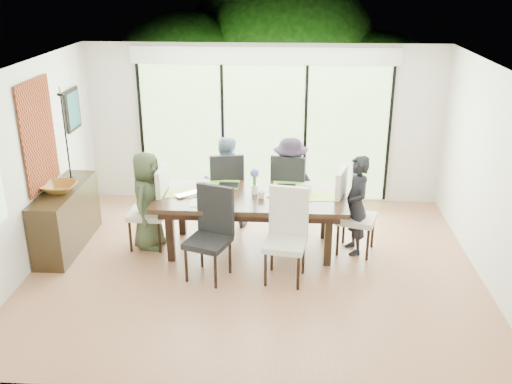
# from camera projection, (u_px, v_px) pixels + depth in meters

# --- Properties ---
(floor) EXTENTS (6.00, 5.00, 0.01)m
(floor) POSITION_uv_depth(u_px,v_px,m) (255.00, 267.00, 7.82)
(floor) COLOR brown
(floor) RESTS_ON ground
(ceiling) EXTENTS (6.00, 5.00, 0.01)m
(ceiling) POSITION_uv_depth(u_px,v_px,m) (255.00, 67.00, 6.83)
(ceiling) COLOR white
(ceiling) RESTS_ON wall_back
(wall_back) EXTENTS (6.00, 0.02, 2.70)m
(wall_back) POSITION_uv_depth(u_px,v_px,m) (264.00, 124.00, 9.65)
(wall_back) COLOR silver
(wall_back) RESTS_ON floor
(wall_front) EXTENTS (6.00, 0.02, 2.70)m
(wall_front) POSITION_uv_depth(u_px,v_px,m) (237.00, 270.00, 4.99)
(wall_front) COLOR silver
(wall_front) RESTS_ON floor
(wall_left) EXTENTS (0.02, 5.00, 2.70)m
(wall_left) POSITION_uv_depth(u_px,v_px,m) (27.00, 169.00, 7.49)
(wall_left) COLOR silver
(wall_left) RESTS_ON floor
(wall_right) EXTENTS (0.02, 5.00, 2.70)m
(wall_right) POSITION_uv_depth(u_px,v_px,m) (494.00, 179.00, 7.15)
(wall_right) COLOR silver
(wall_right) RESTS_ON floor
(glass_doors) EXTENTS (4.20, 0.02, 2.30)m
(glass_doors) POSITION_uv_depth(u_px,v_px,m) (264.00, 133.00, 9.67)
(glass_doors) COLOR #598C3F
(glass_doors) RESTS_ON wall_back
(blinds_header) EXTENTS (4.40, 0.06, 0.28)m
(blinds_header) POSITION_uv_depth(u_px,v_px,m) (264.00, 56.00, 9.19)
(blinds_header) COLOR white
(blinds_header) RESTS_ON wall_back
(mullion_a) EXTENTS (0.05, 0.04, 2.30)m
(mullion_a) POSITION_uv_depth(u_px,v_px,m) (142.00, 132.00, 9.78)
(mullion_a) COLOR black
(mullion_a) RESTS_ON wall_back
(mullion_b) EXTENTS (0.05, 0.04, 2.30)m
(mullion_b) POSITION_uv_depth(u_px,v_px,m) (223.00, 133.00, 9.70)
(mullion_b) COLOR black
(mullion_b) RESTS_ON wall_back
(mullion_c) EXTENTS (0.05, 0.04, 2.30)m
(mullion_c) POSITION_uv_depth(u_px,v_px,m) (305.00, 134.00, 9.62)
(mullion_c) COLOR black
(mullion_c) RESTS_ON wall_back
(mullion_d) EXTENTS (0.05, 0.04, 2.30)m
(mullion_d) POSITION_uv_depth(u_px,v_px,m) (389.00, 136.00, 9.54)
(mullion_d) COLOR black
(mullion_d) RESTS_ON wall_back
(deck) EXTENTS (6.00, 1.80, 0.10)m
(deck) POSITION_uv_depth(u_px,v_px,m) (266.00, 183.00, 10.99)
(deck) COLOR brown
(deck) RESTS_ON ground
(rail_top) EXTENTS (6.00, 0.08, 0.06)m
(rail_top) POSITION_uv_depth(u_px,v_px,m) (268.00, 141.00, 11.52)
(rail_top) COLOR brown
(rail_top) RESTS_ON deck
(foliage_left) EXTENTS (3.20, 3.20, 3.20)m
(foliage_left) POSITION_uv_depth(u_px,v_px,m) (186.00, 87.00, 12.22)
(foliage_left) COLOR #14380F
(foliage_left) RESTS_ON ground
(foliage_mid) EXTENTS (4.00, 4.00, 4.00)m
(foliage_mid) POSITION_uv_depth(u_px,v_px,m) (289.00, 67.00, 12.52)
(foliage_mid) COLOR #14380F
(foliage_mid) RESTS_ON ground
(foliage_right) EXTENTS (2.80, 2.80, 2.80)m
(foliage_right) POSITION_uv_depth(u_px,v_px,m) (375.00, 100.00, 11.88)
(foliage_right) COLOR #14380F
(foliage_right) RESTS_ON ground
(foliage_far) EXTENTS (3.60, 3.60, 3.60)m
(foliage_far) POSITION_uv_depth(u_px,v_px,m) (247.00, 69.00, 13.30)
(foliage_far) COLOR #14380F
(foliage_far) RESTS_ON ground
(table_top) EXTENTS (2.67, 1.23, 0.07)m
(table_top) POSITION_uv_depth(u_px,v_px,m) (251.00, 197.00, 8.03)
(table_top) COLOR black
(table_top) RESTS_ON floor
(table_apron) EXTENTS (2.45, 1.00, 0.11)m
(table_apron) POSITION_uv_depth(u_px,v_px,m) (251.00, 204.00, 8.07)
(table_apron) COLOR black
(table_apron) RESTS_ON floor
(table_leg_fl) EXTENTS (0.10, 0.10, 0.77)m
(table_leg_fl) POSITION_uv_depth(u_px,v_px,m) (171.00, 235.00, 7.85)
(table_leg_fl) COLOR black
(table_leg_fl) RESTS_ON floor
(table_leg_fr) EXTENTS (0.10, 0.10, 0.77)m
(table_leg_fr) POSITION_uv_depth(u_px,v_px,m) (328.00, 239.00, 7.73)
(table_leg_fr) COLOR black
(table_leg_fr) RESTS_ON floor
(table_leg_bl) EXTENTS (0.10, 0.10, 0.77)m
(table_leg_bl) POSITION_uv_depth(u_px,v_px,m) (182.00, 211.00, 8.65)
(table_leg_bl) COLOR black
(table_leg_bl) RESTS_ON floor
(table_leg_br) EXTENTS (0.10, 0.10, 0.77)m
(table_leg_br) POSITION_uv_depth(u_px,v_px,m) (325.00, 214.00, 8.53)
(table_leg_br) COLOR black
(table_leg_br) RESTS_ON floor
(chair_left_end) EXTENTS (0.52, 0.52, 1.23)m
(chair_left_end) POSITION_uv_depth(u_px,v_px,m) (147.00, 207.00, 8.19)
(chair_left_end) COLOR beige
(chair_left_end) RESTS_ON floor
(chair_right_end) EXTENTS (0.64, 0.64, 1.23)m
(chair_right_end) POSITION_uv_depth(u_px,v_px,m) (357.00, 212.00, 8.02)
(chair_right_end) COLOR beige
(chair_right_end) RESTS_ON floor
(chair_far_left) EXTENTS (0.60, 0.60, 1.23)m
(chair_far_left) POSITION_uv_depth(u_px,v_px,m) (226.00, 188.00, 8.92)
(chair_far_left) COLOR black
(chair_far_left) RESTS_ON floor
(chair_far_right) EXTENTS (0.59, 0.59, 1.23)m
(chair_far_right) POSITION_uv_depth(u_px,v_px,m) (290.00, 189.00, 8.86)
(chair_far_right) COLOR black
(chair_far_right) RESTS_ON floor
(chair_near_left) EXTENTS (0.66, 0.66, 1.23)m
(chair_near_left) POSITION_uv_depth(u_px,v_px,m) (207.00, 235.00, 7.32)
(chair_near_left) COLOR black
(chair_near_left) RESTS_ON floor
(chair_near_right) EXTENTS (0.59, 0.59, 1.23)m
(chair_near_right) POSITION_uv_depth(u_px,v_px,m) (285.00, 237.00, 7.27)
(chair_near_right) COLOR beige
(chair_near_right) RESTS_ON floor
(person_left_end) EXTENTS (0.53, 0.73, 1.44)m
(person_left_end) POSITION_uv_depth(u_px,v_px,m) (148.00, 200.00, 8.15)
(person_left_end) COLOR #38452E
(person_left_end) RESTS_ON floor
(person_right_end) EXTENTS (0.56, 0.75, 1.44)m
(person_right_end) POSITION_uv_depth(u_px,v_px,m) (356.00, 205.00, 7.98)
(person_right_end) COLOR black
(person_right_end) RESTS_ON floor
(person_far_left) EXTENTS (0.70, 0.47, 1.44)m
(person_far_left) POSITION_uv_depth(u_px,v_px,m) (226.00, 182.00, 8.86)
(person_far_left) COLOR #728BA6
(person_far_left) RESTS_ON floor
(person_far_right) EXTENTS (0.71, 0.48, 1.44)m
(person_far_right) POSITION_uv_depth(u_px,v_px,m) (290.00, 183.00, 8.80)
(person_far_right) COLOR black
(person_far_right) RESTS_ON floor
(placemat_left) EXTENTS (0.49, 0.36, 0.01)m
(placemat_left) POSITION_uv_depth(u_px,v_px,m) (184.00, 193.00, 8.07)
(placemat_left) COLOR #97B23F
(placemat_left) RESTS_ON table_top
(placemat_right) EXTENTS (0.49, 0.36, 0.01)m
(placemat_right) POSITION_uv_depth(u_px,v_px,m) (318.00, 196.00, 7.97)
(placemat_right) COLOR #A4BC43
(placemat_right) RESTS_ON table_top
(placemat_far_l) EXTENTS (0.49, 0.36, 0.01)m
(placemat_far_l) POSITION_uv_depth(u_px,v_px,m) (222.00, 184.00, 8.42)
(placemat_far_l) COLOR #81B942
(placemat_far_l) RESTS_ON table_top
(placemat_far_r) EXTENTS (0.49, 0.36, 0.01)m
(placemat_far_r) POSITION_uv_depth(u_px,v_px,m) (290.00, 186.00, 8.36)
(placemat_far_r) COLOR #7EBB42
(placemat_far_r) RESTS_ON table_top
(placemat_paper) EXTENTS (0.49, 0.36, 0.01)m
(placemat_paper) POSITION_uv_depth(u_px,v_px,m) (209.00, 202.00, 7.77)
(placemat_paper) COLOR white
(placemat_paper) RESTS_ON table_top
(tablet_far_l) EXTENTS (0.29, 0.20, 0.01)m
(tablet_far_l) POSITION_uv_depth(u_px,v_px,m) (229.00, 185.00, 8.36)
(tablet_far_l) COLOR black
(tablet_far_l) RESTS_ON table_top
(tablet_far_r) EXTENTS (0.27, 0.19, 0.01)m
(tablet_far_r) POSITION_uv_depth(u_px,v_px,m) (287.00, 186.00, 8.31)
(tablet_far_r) COLOR black
(tablet_far_r) RESTS_ON table_top
(papers) EXTENTS (0.33, 0.25, 0.00)m
(papers) POSITION_uv_depth(u_px,v_px,m) (301.00, 197.00, 7.93)
(papers) COLOR white
(papers) RESTS_ON table_top
(platter_base) EXTENTS (0.29, 0.29, 0.03)m
(platter_base) POSITION_uv_depth(u_px,v_px,m) (209.00, 201.00, 7.77)
(platter_base) COLOR white
(platter_base) RESTS_ON table_top
(platter_snacks) EXTENTS (0.22, 0.22, 0.02)m
(platter_snacks) POSITION_uv_depth(u_px,v_px,m) (209.00, 200.00, 7.76)
(platter_snacks) COLOR orange
(platter_snacks) RESTS_ON table_top
(vase) EXTENTS (0.09, 0.09, 0.13)m
(vase) POSITION_uv_depth(u_px,v_px,m) (255.00, 189.00, 8.04)
(vase) COLOR silver
(vase) RESTS_ON table_top
(hyacinth_stems) EXTENTS (0.04, 0.04, 0.18)m
(hyacinth_stems) POSITION_uv_depth(u_px,v_px,m) (255.00, 181.00, 7.99)
(hyacinth_stems) COLOR #337226
(hyacinth_stems) RESTS_ON table_top
(hyacinth_blooms) EXTENTS (0.12, 0.12, 0.12)m
(hyacinth_blooms) POSITION_uv_depth(u_px,v_px,m) (255.00, 173.00, 7.95)
(hyacinth_blooms) COLOR #4C52BE
(hyacinth_blooms) RESTS_ON table_top
(laptop) EXTENTS (0.43, 0.42, 0.03)m
(laptop) POSITION_uv_depth(u_px,v_px,m) (190.00, 195.00, 7.97)
(laptop) COLOR silver
(laptop) RESTS_ON table_top
(cup_a) EXTENTS (0.16, 0.16, 0.11)m
(cup_a) POSITION_uv_depth(u_px,v_px,m) (203.00, 187.00, 8.18)
(cup_a) COLOR white
(cup_a) RESTS_ON table_top
(cup_b) EXTENTS (0.14, 0.14, 0.10)m
(cup_b) POSITION_uv_depth(u_px,v_px,m) (261.00, 195.00, 7.90)
(cup_b) COLOR white
(cup_b) RESTS_ON table_top
(cup_c) EXTENTS (0.15, 0.15, 0.11)m
(cup_c) POSITION_uv_depth(u_px,v_px,m) (308.00, 190.00, 8.05)
(cup_c) COLOR white
(cup_c) RESTS_ON table_top
(book) EXTENTS (0.22, 0.28, 0.02)m
(book) POSITION_uv_depth(u_px,v_px,m) (269.00, 193.00, 8.05)
(book) COLOR white
(book) RESTS_ON table_top
(sideboard) EXTENTS (0.45, 1.61, 0.90)m
(sideboard) POSITION_uv_depth(u_px,v_px,m) (66.00, 218.00, 8.23)
(sideboard) COLOR black
(sideboard) RESTS_ON floor
(bowl) EXTENTS (0.48, 0.48, 0.12)m
(bowl) POSITION_uv_depth(u_px,v_px,m) (59.00, 187.00, 7.95)
(bowl) COLOR brown
(bowl) RESTS_ON sideboard
(candlestick_base) EXTENTS (0.10, 0.10, 0.04)m
(candlestick_base) POSITION_uv_depth(u_px,v_px,m) (71.00, 179.00, 8.38)
(candlestick_base) COLOR black
(candlestick_base) RESTS_ON sideboard
(candlestick_shaft) EXTENTS (0.02, 0.02, 1.26)m
(candlestick_shaft) POSITION_uv_depth(u_px,v_px,m) (66.00, 137.00, 8.15)
(candlestick_shaft) COLOR black
(candlestick_shaft) RESTS_ON sideboard
(candlestick_pan) EXTENTS (0.10, 0.10, 0.03)m
(candlestick_pan) POSITION_uv_depth(u_px,v_px,m) (61.00, 94.00, 7.92)
(candlestick_pan) COLOR black
(candlestick_pan) RESTS_ON sideboard
(candle) EXTENTS (0.04, 0.04, 0.10)m
(candle) POSITION_uv_depth(u_px,v_px,m) (60.00, 90.00, 7.90)
(candle) COLOR silver
(candle) RESTS_ON sideboard
(tapestry) EXTENTS (0.02, 1.00, 1.50)m
(tapestry) POSITION_uv_depth(u_px,v_px,m) (39.00, 135.00, 7.73)
(tapestry) COLOR #9C3616
(tapestry) RESTS_ON wall_left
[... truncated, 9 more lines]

